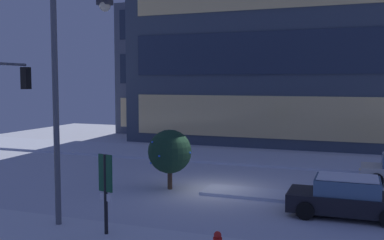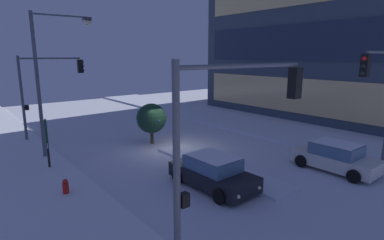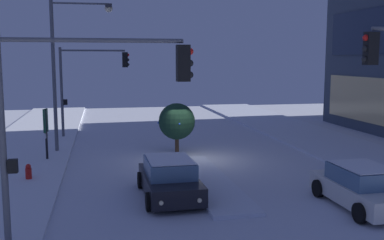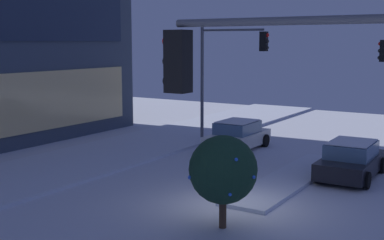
{
  "view_description": "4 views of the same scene",
  "coord_description": "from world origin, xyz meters",
  "px_view_note": "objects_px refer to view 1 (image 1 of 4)",
  "views": [
    {
      "loc": [
        6.59,
        -19.78,
        5.01
      ],
      "look_at": [
        -1.04,
        0.19,
        3.2
      ],
      "focal_mm": 42.79,
      "sensor_mm": 36.0,
      "label": 1
    },
    {
      "loc": [
        15.74,
        -11.26,
        5.94
      ],
      "look_at": [
        1.16,
        0.54,
        2.0
      ],
      "focal_mm": 28.73,
      "sensor_mm": 36.0,
      "label": 2
    },
    {
      "loc": [
        22.15,
        -4.61,
        5.17
      ],
      "look_at": [
        -1.06,
        0.13,
        1.94
      ],
      "focal_mm": 41.54,
      "sensor_mm": 36.0,
      "label": 3
    },
    {
      "loc": [
        -14.83,
        -7.63,
        5.46
      ],
      "look_at": [
        -0.37,
        1.44,
        2.89
      ],
      "focal_mm": 48.45,
      "sensor_mm": 36.0,
      "label": 4
    }
  ],
  "objects_px": {
    "parking_info_sign": "(106,186)",
    "decorated_tree_median": "(170,152)",
    "car_near": "(347,198)",
    "street_lamp_arched": "(71,71)"
  },
  "relations": [
    {
      "from": "parking_info_sign",
      "to": "decorated_tree_median",
      "type": "distance_m",
      "value": 6.9
    },
    {
      "from": "decorated_tree_median",
      "to": "car_near",
      "type": "bearing_deg",
      "value": -11.59
    },
    {
      "from": "street_lamp_arched",
      "to": "decorated_tree_median",
      "type": "relative_size",
      "value": 2.99
    },
    {
      "from": "street_lamp_arched",
      "to": "decorated_tree_median",
      "type": "bearing_deg",
      "value": -10.35
    },
    {
      "from": "parking_info_sign",
      "to": "decorated_tree_median",
      "type": "bearing_deg",
      "value": 20.06
    },
    {
      "from": "car_near",
      "to": "parking_info_sign",
      "type": "relative_size",
      "value": 1.62
    },
    {
      "from": "street_lamp_arched",
      "to": "parking_info_sign",
      "type": "bearing_deg",
      "value": -117.75
    },
    {
      "from": "parking_info_sign",
      "to": "car_near",
      "type": "bearing_deg",
      "value": -40.03
    },
    {
      "from": "decorated_tree_median",
      "to": "parking_info_sign",
      "type": "bearing_deg",
      "value": -83.48
    },
    {
      "from": "car_near",
      "to": "street_lamp_arched",
      "type": "height_order",
      "value": "street_lamp_arched"
    }
  ]
}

